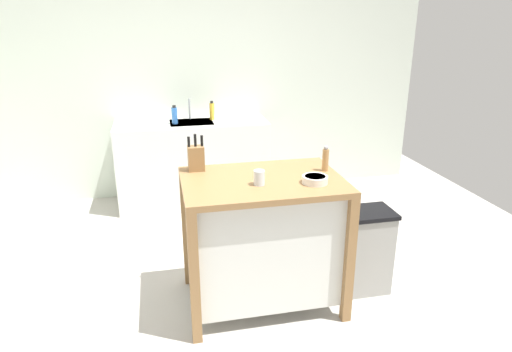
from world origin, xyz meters
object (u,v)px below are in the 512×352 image
(sink_faucet, at_px, (190,109))
(trash_bin, at_px, (365,250))
(bottle_spray_cleaner, at_px, (175,115))
(pepper_grinder, at_px, (325,159))
(bowl_ceramic_small, at_px, (315,179))
(drinking_cup, at_px, (259,178))
(bottle_hand_soap, at_px, (212,111))
(kitchen_island, at_px, (262,235))
(knife_block, at_px, (196,158))

(sink_faucet, bearing_deg, trash_bin, -63.17)
(bottle_spray_cleaner, bearing_deg, sink_faucet, 49.93)
(pepper_grinder, relative_size, bottle_spray_cleaner, 0.95)
(bottle_spray_cleaner, bearing_deg, bowl_ceramic_small, -69.10)
(bowl_ceramic_small, relative_size, bottle_spray_cleaner, 0.86)
(drinking_cup, bearing_deg, bottle_spray_cleaner, 102.10)
(trash_bin, bearing_deg, bottle_spray_cleaner, 122.91)
(bottle_hand_soap, height_order, bottle_spray_cleaner, bottle_hand_soap)
(sink_faucet, xyz_separation_m, bottle_hand_soap, (0.23, -0.09, -0.02))
(kitchen_island, relative_size, bottle_spray_cleaner, 5.54)
(knife_block, bearing_deg, bottle_hand_soap, 79.42)
(drinking_cup, height_order, bottle_hand_soap, bottle_hand_soap)
(drinking_cup, xyz_separation_m, sink_faucet, (-0.26, 2.20, 0.03))
(kitchen_island, distance_m, knife_block, 0.70)
(trash_bin, relative_size, bottle_hand_soap, 3.17)
(knife_block, bearing_deg, trash_bin, -13.77)
(pepper_grinder, bearing_deg, bowl_ceramic_small, -124.34)
(drinking_cup, relative_size, bottle_hand_soap, 0.48)
(kitchen_island, xyz_separation_m, bottle_hand_soap, (-0.08, 2.01, 0.46))
(pepper_grinder, height_order, sink_faucet, sink_faucet)
(knife_block, xyz_separation_m, drinking_cup, (0.36, -0.37, -0.04))
(pepper_grinder, distance_m, sink_faucet, 2.17)
(trash_bin, bearing_deg, kitchen_island, 178.68)
(trash_bin, bearing_deg, bottle_hand_soap, 112.64)
(sink_faucet, bearing_deg, bowl_ceramic_small, -74.76)
(sink_faucet, height_order, bottle_hand_soap, sink_faucet)
(knife_block, xyz_separation_m, trash_bin, (1.17, -0.29, -0.70))
(kitchen_island, bearing_deg, bottle_hand_soap, 92.28)
(knife_block, distance_m, trash_bin, 1.39)
(pepper_grinder, bearing_deg, trash_bin, -15.85)
(sink_faucet, xyz_separation_m, bottle_spray_cleaner, (-0.17, -0.20, -0.02))
(pepper_grinder, xyz_separation_m, sink_faucet, (-0.76, 2.03, -0.01))
(bottle_hand_soap, bearing_deg, kitchen_island, -87.72)
(knife_block, xyz_separation_m, sink_faucet, (0.10, 1.83, -0.02))
(trash_bin, relative_size, sink_faucet, 2.86)
(drinking_cup, height_order, trash_bin, drinking_cup)
(trash_bin, bearing_deg, bowl_ceramic_small, -164.02)
(bowl_ceramic_small, xyz_separation_m, drinking_cup, (-0.35, 0.04, 0.02))
(bowl_ceramic_small, distance_m, sink_faucet, 2.33)
(pepper_grinder, height_order, bottle_hand_soap, pepper_grinder)
(drinking_cup, relative_size, sink_faucet, 0.43)
(trash_bin, xyz_separation_m, bottle_spray_cleaner, (-1.24, 1.91, 0.66))
(drinking_cup, bearing_deg, bottle_hand_soap, 90.92)
(trash_bin, xyz_separation_m, bottle_hand_soap, (-0.84, 2.02, 0.66))
(pepper_grinder, xyz_separation_m, trash_bin, (0.31, -0.09, -0.69))
(bowl_ceramic_small, height_order, sink_faucet, sink_faucet)
(knife_block, distance_m, drinking_cup, 0.52)
(knife_block, bearing_deg, kitchen_island, -33.62)
(bottle_hand_soap, bearing_deg, trash_bin, -67.36)
(knife_block, distance_m, bottle_spray_cleaner, 1.63)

